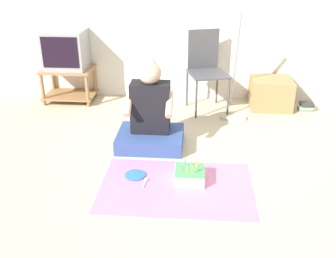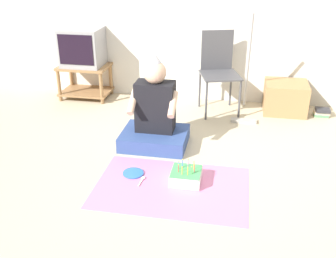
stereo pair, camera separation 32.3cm
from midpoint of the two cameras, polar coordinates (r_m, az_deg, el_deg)
ground_plane at (r=3.14m, az=2.15°, el=-9.48°), size 16.00×16.00×0.00m
tv_stand at (r=5.08m, az=-15.95°, el=6.62°), size 0.61×0.43×0.42m
tv at (r=4.97m, az=-16.49°, el=10.97°), size 0.48×0.42×0.46m
folding_chair at (r=4.59m, az=3.48°, el=9.18°), size 0.53×0.54×0.91m
cardboard_box_stack at (r=4.81m, az=12.81°, el=5.04°), size 0.48×0.44×0.35m
dust_mop at (r=4.46m, az=7.58°, el=6.16°), size 0.28×0.52×1.19m
book_pile at (r=4.88m, az=17.61°, el=3.10°), size 0.17×0.13×0.09m
person_seated at (r=3.76m, az=-5.04°, el=1.57°), size 0.63×0.50×0.90m
party_cloth at (r=3.22m, az=-1.69°, el=-8.44°), size 1.23×0.82×0.01m
birthday_cake at (r=3.26m, az=0.31°, el=-6.76°), size 0.25×0.25×0.18m
paper_plate at (r=3.38m, az=-7.55°, el=-6.70°), size 0.18×0.18×0.01m
plastic_spoon_near at (r=3.30m, az=-6.07°, el=-7.48°), size 0.04×0.15×0.01m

